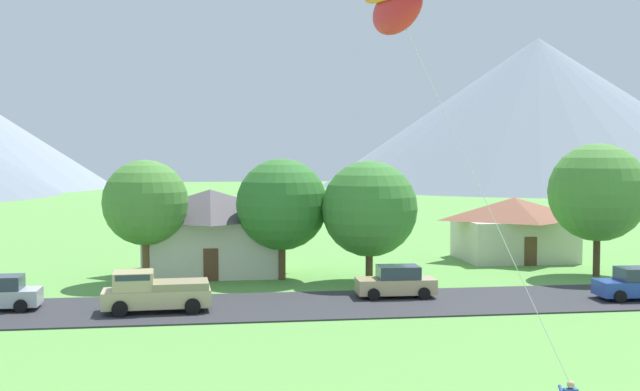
{
  "coord_description": "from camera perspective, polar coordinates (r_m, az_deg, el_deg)",
  "views": [
    {
      "loc": [
        -5.4,
        -8.94,
        7.88
      ],
      "look_at": [
        -1.73,
        16.36,
        6.46
      ],
      "focal_mm": 44.36,
      "sensor_mm": 36.0,
      "label": 1
    }
  ],
  "objects": [
    {
      "name": "parked_car_tan_mid_east",
      "position": [
        42.92,
        5.52,
        -6.25
      ],
      "size": [
        4.26,
        2.19,
        1.68
      ],
      "color": "tan",
      "rests_on": "road_strip"
    },
    {
      "name": "tree_near_left",
      "position": [
        47.5,
        3.58,
        -0.96
      ],
      "size": [
        5.77,
        5.77,
        7.35
      ],
      "color": "brown",
      "rests_on": "ground"
    },
    {
      "name": "road_strip",
      "position": [
        40.81,
        -0.49,
        -7.91
      ],
      "size": [
        160.0,
        7.39,
        0.08
      ],
      "primitive_type": "cube",
      "color": "#2D2D33",
      "rests_on": "ground"
    },
    {
      "name": "pickup_truck_sand_west_side",
      "position": [
        39.71,
        -11.91,
        -6.79
      ],
      "size": [
        5.29,
        2.51,
        1.99
      ],
      "color": "#C6B284",
      "rests_on": "road_strip"
    },
    {
      "name": "house_left_center",
      "position": [
        59.32,
        13.8,
        -2.26
      ],
      "size": [
        8.25,
        6.63,
        4.56
      ],
      "color": "beige",
      "rests_on": "ground"
    },
    {
      "name": "tree_center",
      "position": [
        48.54,
        -12.49,
        -0.51
      ],
      "size": [
        5.14,
        5.14,
        7.41
      ],
      "color": "brown",
      "rests_on": "ground"
    },
    {
      "name": "tree_left_of_center",
      "position": [
        52.67,
        19.4,
        0.21
      ],
      "size": [
        6.18,
        6.18,
        8.42
      ],
      "color": "#4C3823",
      "rests_on": "ground"
    },
    {
      "name": "kite_flyer_with_kite",
      "position": [
        25.57,
        5.76,
        12.76
      ],
      "size": [
        5.02,
        6.4,
        13.3
      ],
      "color": "black",
      "rests_on": "ground"
    },
    {
      "name": "house_leftmost",
      "position": [
        51.92,
        -7.92,
        -2.45
      ],
      "size": [
        9.06,
        7.43,
        5.44
      ],
      "color": "beige",
      "rests_on": "ground"
    },
    {
      "name": "parked_car_blue_west_end",
      "position": [
        45.34,
        21.9,
        -5.96
      ],
      "size": [
        4.27,
        2.21,
        1.68
      ],
      "color": "#2847A8",
      "rests_on": "road_strip"
    },
    {
      "name": "mountain_west_ridge",
      "position": [
        187.71,
        15.39,
        5.8
      ],
      "size": [
        98.44,
        98.44,
        33.71
      ],
      "primitive_type": "cone",
      "color": "gray",
      "rests_on": "ground"
    },
    {
      "name": "tree_right_of_center",
      "position": [
        48.52,
        -2.76,
        -0.65
      ],
      "size": [
        5.63,
        5.63,
        7.47
      ],
      "color": "brown",
      "rests_on": "ground"
    }
  ]
}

